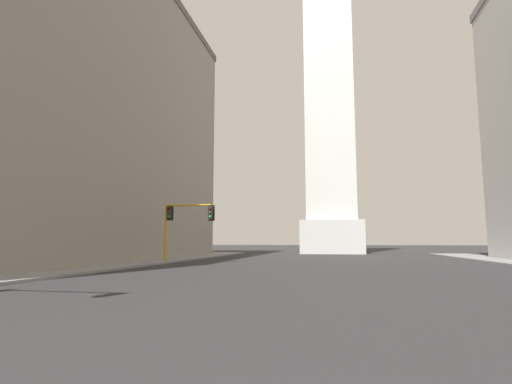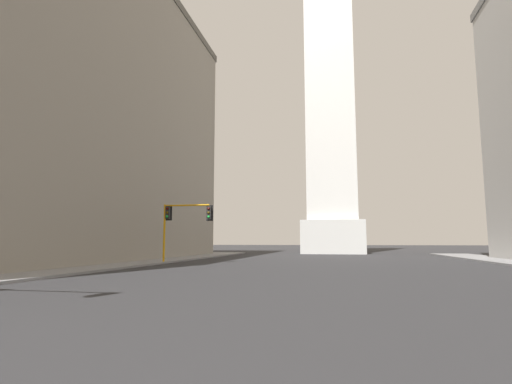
% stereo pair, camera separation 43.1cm
% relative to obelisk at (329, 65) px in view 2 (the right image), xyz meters
% --- Properties ---
extents(sidewalk_left, '(5.00, 75.34, 0.15)m').
position_rel_obelisk_xyz_m(sidewalk_left, '(-15.90, -40.18, -30.45)').
color(sidewalk_left, gray).
rests_on(sidewalk_left, ground_plane).
extents(building_left, '(23.90, 49.78, 29.56)m').
position_rel_obelisk_xyz_m(building_left, '(-28.48, -33.39, -15.74)').
color(building_left, gray).
rests_on(building_left, ground_plane).
extents(obelisk, '(9.38, 9.38, 63.53)m').
position_rel_obelisk_xyz_m(obelisk, '(0.00, 0.00, 0.00)').
color(obelisk, silver).
rests_on(obelisk, ground_plane).
extents(traffic_light_mid_left, '(4.45, 0.51, 4.99)m').
position_rel_obelisk_xyz_m(traffic_light_mid_left, '(-12.24, -31.59, -26.75)').
color(traffic_light_mid_left, orange).
rests_on(traffic_light_mid_left, ground_plane).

